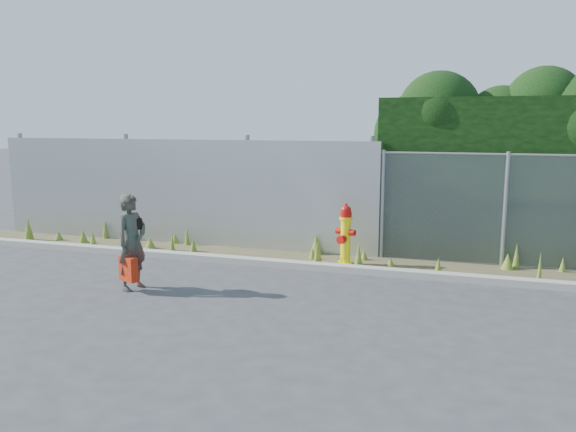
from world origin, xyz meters
The scene contains 9 objects.
ground centered at (0.00, 0.00, 0.00)m, with size 80.00×80.00×0.00m, color #3A393C.
curb centered at (0.00, 1.80, 0.06)m, with size 16.00×0.22×0.12m, color #A19B91.
weed_strip centered at (-0.31, 2.46, 0.11)m, with size 16.00×1.31×0.53m.
corrugated_fence centered at (-3.25, 3.01, 1.10)m, with size 8.50×0.21×2.30m.
chainlink_fence centered at (4.25, 3.00, 1.03)m, with size 6.50×0.07×2.05m.
fire_hydrant centered at (0.51, 2.27, 0.54)m, with size 0.38×0.34×1.12m.
woman centered at (-2.32, -0.14, 0.74)m, with size 0.54×0.36×1.48m, color #0F6048.
red_tote_bag centered at (-2.31, -0.29, 0.36)m, with size 0.34×0.12×0.44m.
black_shoulder_bag centered at (-2.34, -0.02, 1.01)m, with size 0.23×0.10×0.17m.
Camera 1 is at (2.47, -7.43, 2.56)m, focal length 35.00 mm.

